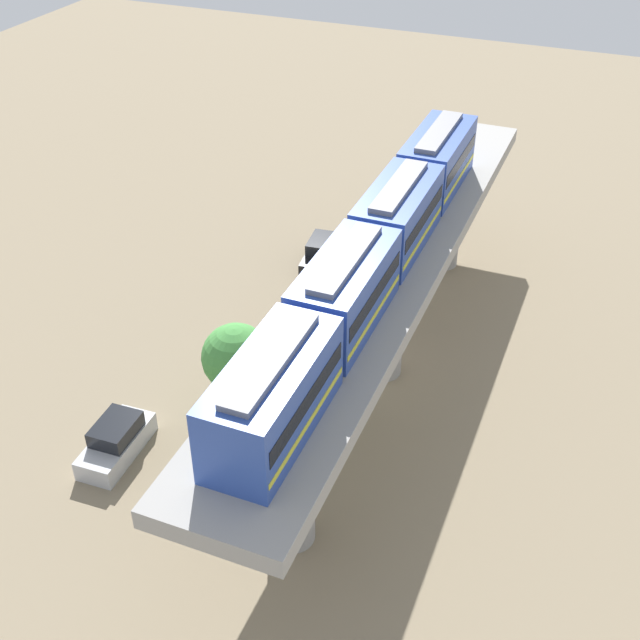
# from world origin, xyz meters

# --- Properties ---
(ground_plane) EXTENTS (120.00, 120.00, 0.00)m
(ground_plane) POSITION_xyz_m (0.00, 0.00, 0.00)
(ground_plane) COLOR #84755B
(viaduct) EXTENTS (5.20, 35.80, 6.90)m
(viaduct) POSITION_xyz_m (0.00, 0.00, 5.44)
(viaduct) COLOR #999691
(viaduct) RESTS_ON ground
(train) EXTENTS (2.64, 27.45, 3.24)m
(train) POSITION_xyz_m (0.00, -2.43, 8.43)
(train) COLOR #2D4CA5
(train) RESTS_ON viaduct
(parked_car_silver) EXTENTS (1.98, 4.27, 1.76)m
(parked_car_silver) POSITION_xyz_m (-9.27, -10.25, 0.74)
(parked_car_silver) COLOR #B2B5BA
(parked_car_silver) RESTS_ON ground
(parked_car_black) EXTENTS (2.25, 4.37, 1.76)m
(parked_car_black) POSITION_xyz_m (-6.85, 8.68, 0.74)
(parked_car_black) COLOR black
(parked_car_black) RESTS_ON ground
(tree_near_viaduct) EXTENTS (3.22, 3.22, 5.12)m
(tree_near_viaduct) POSITION_xyz_m (-5.28, -5.81, 3.49)
(tree_near_viaduct) COLOR brown
(tree_near_viaduct) RESTS_ON ground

